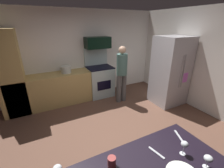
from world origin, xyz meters
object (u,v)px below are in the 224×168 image
Objects in this scene: wine_glass_near at (184,145)px; wine_glass_far at (208,159)px; stock_pot at (66,69)px; mug_tea at (112,162)px; refrigerator at (170,71)px; microwave at (98,43)px; oven_range at (100,80)px; person_cook at (122,72)px.

wine_glass_far is (0.07, -0.22, -0.02)m from wine_glass_near.
stock_pot reaches higher than wine_glass_far.
refrigerator is at bearing 34.13° from mug_tea.
microwave is at bearing 82.09° from wine_glass_near.
stock_pot is (-1.02, 0.01, 0.49)m from oven_range.
stock_pot is (-2.60, 1.35, 0.05)m from refrigerator.
microwave is 0.39× the size of refrigerator.
refrigerator reaches higher than oven_range.
wine_glass_near is at bearing -81.51° from stock_pot.
mug_tea is at bearing 151.92° from wine_glass_far.
refrigerator reaches higher than wine_glass_far.
wine_glass_far is at bearing -81.00° from stock_pot.
oven_range reaches higher than wine_glass_far.
mug_tea is at bearing 163.79° from wine_glass_near.
refrigerator reaches higher than microwave.
wine_glass_near is at bearing -98.11° from oven_range.
stock_pot is (-0.52, 3.48, -0.03)m from wine_glass_near.
microwave is 0.45× the size of person_cook.
person_cook reaches higher than mug_tea.
oven_range reaches higher than wine_glass_near.
oven_range reaches higher than mug_tea.
microwave is 3.65m from wine_glass_near.
refrigerator is 3.09m from wine_glass_far.
person_cook is 15.38× the size of mug_tea.
microwave reaches higher than person_cook.
wine_glass_far reaches higher than mug_tea.
refrigerator is at bearing 49.32° from wine_glass_far.
oven_range is 1.13m from stock_pot.
mug_tea is (-2.83, -1.91, 0.00)m from refrigerator.
stock_pot is at bearing 179.66° from oven_range.
person_cook is at bearing 74.69° from wine_glass_far.
wine_glass_far is at bearing -28.08° from mug_tea.
wine_glass_near is at bearing -16.21° from mug_tea.
refrigerator reaches higher than wine_glass_near.
mug_tea is at bearing -122.43° from person_cook.
microwave reaches higher than wine_glass_near.
person_cook is at bearing -26.59° from stock_pot.
stock_pot is at bearing 86.10° from mug_tea.
refrigerator is 13.13× the size of wine_glass_far.
microwave is at bearing 4.51° from stock_pot.
person_cook is (-1.20, 0.65, -0.03)m from refrigerator.
person_cook is (0.39, -0.70, 0.40)m from oven_range.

